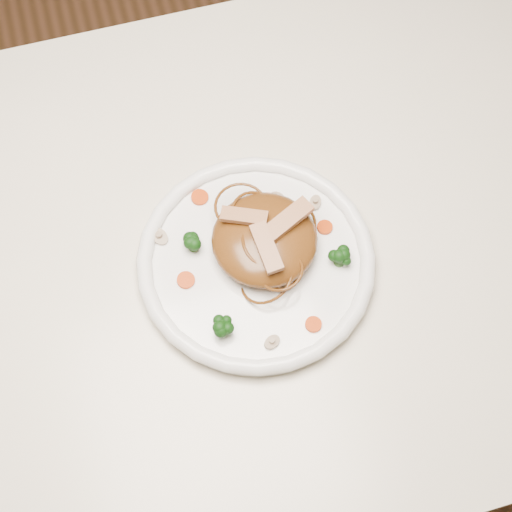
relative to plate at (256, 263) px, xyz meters
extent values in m
plane|color=#4C301A|center=(-0.09, 0.04, -0.76)|extent=(4.00, 4.00, 0.00)
cube|color=beige|center=(-0.09, 0.04, -0.03)|extent=(1.20, 0.80, 0.04)
cylinder|color=brown|center=(0.45, 0.38, -0.40)|extent=(0.06, 0.06, 0.71)
cylinder|color=white|center=(0.00, 0.00, 0.00)|extent=(0.36, 0.36, 0.02)
ellipsoid|color=brown|center=(0.02, 0.02, 0.03)|extent=(0.16, 0.16, 0.04)
cube|color=#B27C54|center=(0.05, 0.02, 0.06)|extent=(0.07, 0.05, 0.01)
cube|color=#B27C54|center=(0.00, 0.04, 0.06)|extent=(0.06, 0.04, 0.01)
cube|color=#B27C54|center=(0.01, -0.01, 0.06)|extent=(0.03, 0.07, 0.01)
cylinder|color=#D53F07|center=(0.04, 0.08, 0.01)|extent=(0.03, 0.03, 0.00)
cylinder|color=#D53F07|center=(-0.09, 0.00, 0.01)|extent=(0.03, 0.03, 0.00)
cylinder|color=#D53F07|center=(0.10, 0.02, 0.01)|extent=(0.03, 0.03, 0.00)
cylinder|color=#D53F07|center=(-0.05, 0.11, 0.01)|extent=(0.03, 0.03, 0.00)
cylinder|color=#D53F07|center=(0.04, -0.10, 0.01)|extent=(0.03, 0.03, 0.00)
cylinder|color=tan|center=(-0.01, -0.11, 0.01)|extent=(0.03, 0.03, 0.01)
cylinder|color=tan|center=(0.10, 0.06, 0.01)|extent=(0.03, 0.03, 0.01)
cylinder|color=tan|center=(-0.11, 0.07, 0.01)|extent=(0.04, 0.04, 0.01)
cylinder|color=tan|center=(0.05, 0.08, 0.01)|extent=(0.04, 0.04, 0.01)
camera|label=1|loc=(-0.11, -0.39, 0.87)|focal=53.05mm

